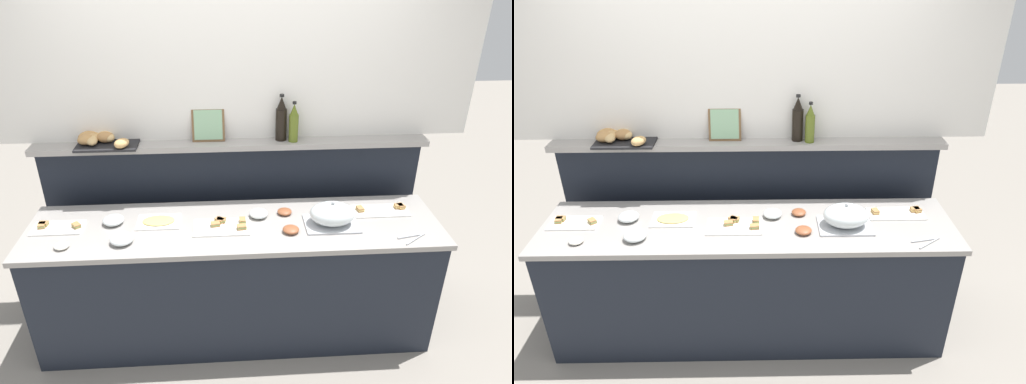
# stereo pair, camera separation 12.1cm
# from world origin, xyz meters

# --- Properties ---
(ground_plane) EXTENTS (12.00, 12.00, 0.00)m
(ground_plane) POSITION_xyz_m (0.00, 0.60, 0.00)
(ground_plane) COLOR gray
(buffet_counter) EXTENTS (2.63, 0.64, 0.89)m
(buffet_counter) POSITION_xyz_m (0.00, 0.00, 0.45)
(buffet_counter) COLOR black
(buffet_counter) RESTS_ON ground_plane
(back_ledge_unit) EXTENTS (2.68, 0.22, 1.29)m
(back_ledge_unit) POSITION_xyz_m (0.00, 0.50, 0.68)
(back_ledge_unit) COLOR black
(back_ledge_unit) RESTS_ON ground_plane
(upper_wall_panel) EXTENTS (3.28, 0.08, 1.31)m
(upper_wall_panel) POSITION_xyz_m (0.00, 0.52, 1.94)
(upper_wall_panel) COLOR white
(upper_wall_panel) RESTS_ON back_ledge_unit
(sandwich_platter_front) EXTENTS (0.31, 0.16, 0.04)m
(sandwich_platter_front) POSITION_xyz_m (-1.12, 0.03, 0.90)
(sandwich_platter_front) COLOR white
(sandwich_platter_front) RESTS_ON buffet_counter
(sandwich_platter_rear) EXTENTS (0.37, 0.16, 0.04)m
(sandwich_platter_rear) POSITION_xyz_m (0.98, 0.11, 0.90)
(sandwich_platter_rear) COLOR white
(sandwich_platter_rear) RESTS_ON buffet_counter
(sandwich_platter_side) EXTENTS (0.35, 0.20, 0.04)m
(sandwich_platter_side) POSITION_xyz_m (-0.07, -0.02, 0.90)
(sandwich_platter_side) COLOR white
(sandwich_platter_side) RESTS_ON buffet_counter
(cold_cuts_platter) EXTENTS (0.27, 0.19, 0.02)m
(cold_cuts_platter) POSITION_xyz_m (-0.49, 0.06, 0.90)
(cold_cuts_platter) COLOR white
(cold_cuts_platter) RESTS_ON buffet_counter
(serving_cloche) EXTENTS (0.34, 0.24, 0.17)m
(serving_cloche) POSITION_xyz_m (0.61, -0.04, 0.96)
(serving_cloche) COLOR #B7BABF
(serving_cloche) RESTS_ON buffet_counter
(glass_bowl_large) EXTENTS (0.14, 0.14, 0.06)m
(glass_bowl_large) POSITION_xyz_m (-0.68, -0.16, 0.91)
(glass_bowl_large) COLOR silver
(glass_bowl_large) RESTS_ON buffet_counter
(glass_bowl_small) EXTENTS (0.12, 0.12, 0.05)m
(glass_bowl_small) POSITION_xyz_m (0.16, 0.09, 0.91)
(glass_bowl_small) COLOR silver
(glass_bowl_small) RESTS_ON buffet_counter
(glass_bowl_extra) EXTENTS (0.13, 0.13, 0.05)m
(glass_bowl_extra) POSITION_xyz_m (-0.77, 0.07, 0.91)
(glass_bowl_extra) COLOR silver
(glass_bowl_extra) RESTS_ON buffet_counter
(condiment_bowl_red) EXTENTS (0.09, 0.09, 0.03)m
(condiment_bowl_red) POSITION_xyz_m (-1.02, -0.19, 0.90)
(condiment_bowl_red) COLOR silver
(condiment_bowl_red) RESTS_ON buffet_counter
(condiment_bowl_cream) EXTENTS (0.10, 0.10, 0.04)m
(condiment_bowl_cream) POSITION_xyz_m (0.34, -0.11, 0.91)
(condiment_bowl_cream) COLOR brown
(condiment_bowl_cream) RESTS_ON buffet_counter
(condiment_bowl_dark) EXTENTS (0.10, 0.10, 0.03)m
(condiment_bowl_dark) POSITION_xyz_m (0.33, 0.12, 0.91)
(condiment_bowl_dark) COLOR brown
(condiment_bowl_dark) RESTS_ON buffet_counter
(serving_tongs) EXTENTS (0.18, 0.12, 0.01)m
(serving_tongs) POSITION_xyz_m (1.08, -0.22, 0.89)
(serving_tongs) COLOR #B7BABF
(serving_tongs) RESTS_ON buffet_counter
(olive_oil_bottle) EXTENTS (0.06, 0.06, 0.28)m
(olive_oil_bottle) POSITION_xyz_m (0.41, 0.41, 1.41)
(olive_oil_bottle) COLOR #56661E
(olive_oil_bottle) RESTS_ON back_ledge_unit
(wine_bottle_dark) EXTENTS (0.08, 0.08, 0.32)m
(wine_bottle_dark) POSITION_xyz_m (0.33, 0.44, 1.43)
(wine_bottle_dark) COLOR black
(wine_bottle_dark) RESTS_ON back_ledge_unit
(bread_basket) EXTENTS (0.42, 0.33, 0.08)m
(bread_basket) POSITION_xyz_m (-0.88, 0.43, 1.32)
(bread_basket) COLOR black
(bread_basket) RESTS_ON back_ledge_unit
(framed_picture) EXTENTS (0.22, 0.07, 0.22)m
(framed_picture) POSITION_xyz_m (-0.16, 0.46, 1.40)
(framed_picture) COLOR brown
(framed_picture) RESTS_ON back_ledge_unit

